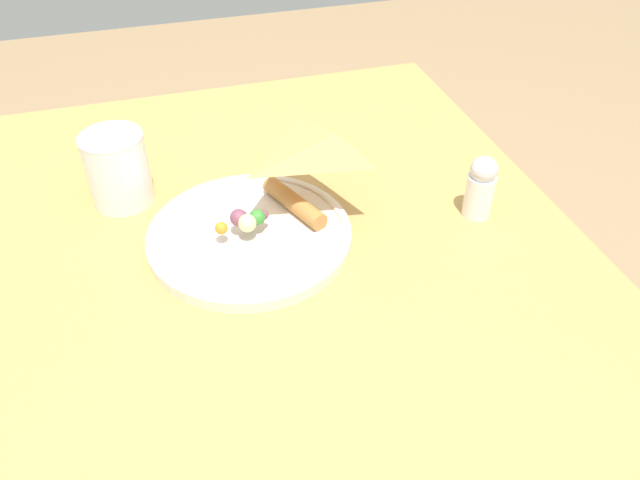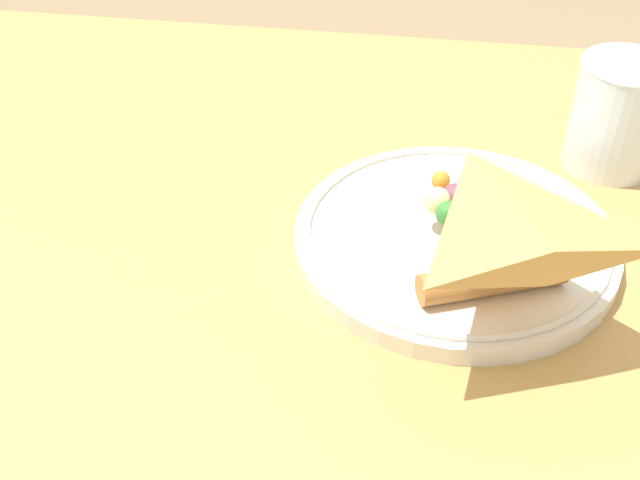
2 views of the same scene
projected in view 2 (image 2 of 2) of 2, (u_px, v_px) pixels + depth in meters
name	position (u px, v px, depth m)	size (l,w,h in m)	color
dining_table	(253.00, 317.00, 0.74)	(1.25, 0.83, 0.73)	tan
plate_pizza	(456.00, 236.00, 0.65)	(0.26, 0.26, 0.05)	silver
milk_glass	(617.00, 117.00, 0.73)	(0.09, 0.09, 0.10)	white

